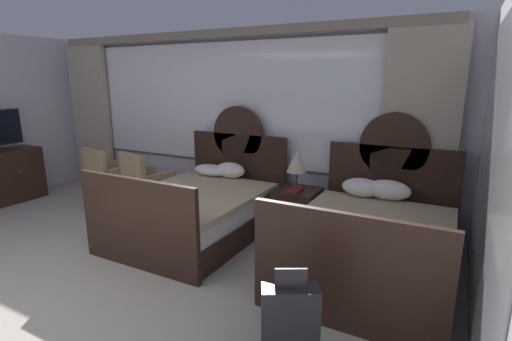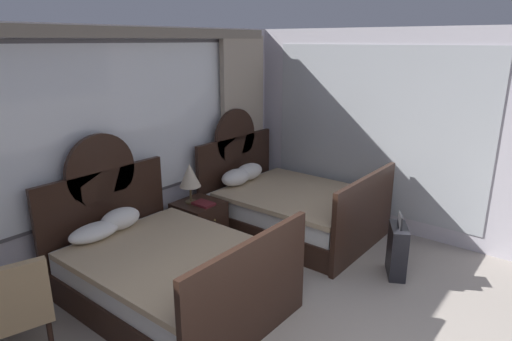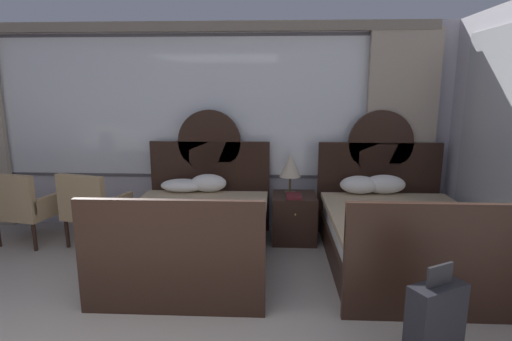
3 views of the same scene
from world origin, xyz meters
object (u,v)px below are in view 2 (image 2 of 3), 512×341
Objects in this scene: bed_near_window at (166,271)px; suitcase_on_floor at (397,250)px; nightstand_between_beds at (199,224)px; table_lamp_on_nightstand at (190,176)px; armchair_by_window_left at (6,305)px; bed_near_mirror at (290,207)px; book_on_nightstand at (204,204)px.

bed_near_window is 2.52m from suitcase_on_floor.
nightstand_between_beds is 1.15× the size of table_lamp_on_nightstand.
armchair_by_window_left is 3.84m from suitcase_on_floor.
bed_near_window is 1.00× the size of bed_near_mirror.
book_on_nightstand is 2.41m from armchair_by_window_left.
bed_near_mirror reaches higher than table_lamp_on_nightstand.
table_lamp_on_nightstand is (-0.05, 0.08, 0.64)m from nightstand_between_beds.
book_on_nightstand is (1.08, 0.55, 0.25)m from bed_near_window.
bed_near_window is at bearing -16.55° from armchair_by_window_left.
bed_near_mirror reaches higher than suitcase_on_floor.
table_lamp_on_nightstand is at bearing 8.26° from armchair_by_window_left.
bed_near_window is at bearing -179.88° from bed_near_mirror.
bed_near_window reaches higher than armchair_by_window_left.
nightstand_between_beds is at bearing 82.95° from book_on_nightstand.
bed_near_mirror is 1.27m from nightstand_between_beds.
suitcase_on_floor reaches higher than nightstand_between_beds.
bed_near_mirror reaches higher than book_on_nightstand.
table_lamp_on_nightstand reaches higher than armchair_by_window_left.
armchair_by_window_left is (-2.42, -0.27, 0.20)m from nightstand_between_beds.
book_on_nightstand is at bearing -77.32° from table_lamp_on_nightstand.
armchair_by_window_left is (-1.32, 0.39, 0.14)m from bed_near_window.
book_on_nightstand is (0.04, -0.18, -0.34)m from table_lamp_on_nightstand.
bed_near_mirror is at bearing 81.79° from suitcase_on_floor.
bed_near_window is 1.38m from armchair_by_window_left.
table_lamp_on_nightstand is at bearing 125.33° from nightstand_between_beds.
suitcase_on_floor is (3.27, -1.99, -0.19)m from armchair_by_window_left.
bed_near_mirror is 4.20× the size of table_lamp_on_nightstand.
nightstand_between_beds is 0.33m from book_on_nightstand.
table_lamp_on_nightstand is at bearing 102.68° from book_on_nightstand.
bed_near_mirror is 2.36× the size of armchair_by_window_left.
nightstand_between_beds is 2.41m from suitcase_on_floor.
suitcase_on_floor is (0.91, -2.33, -0.64)m from table_lamp_on_nightstand.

